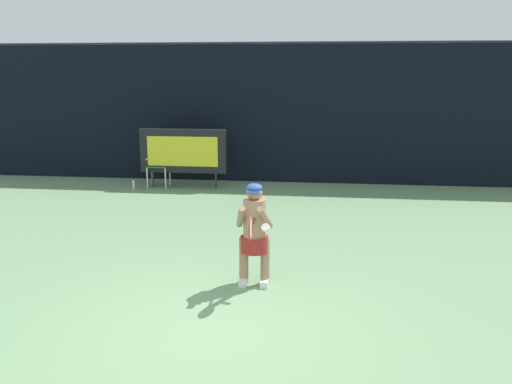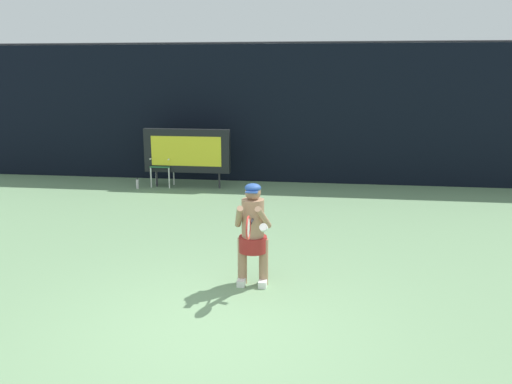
{
  "view_description": "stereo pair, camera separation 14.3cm",
  "coord_description": "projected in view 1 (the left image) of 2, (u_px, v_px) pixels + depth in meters",
  "views": [
    {
      "loc": [
        1.18,
        -5.62,
        2.94
      ],
      "look_at": [
        0.19,
        2.58,
        1.05
      ],
      "focal_mm": 37.52,
      "sensor_mm": 36.0,
      "label": 1
    },
    {
      "loc": [
        1.33,
        -5.6,
        2.94
      ],
      "look_at": [
        0.19,
        2.58,
        1.05
      ],
      "focal_mm": 37.52,
      "sensor_mm": 36.0,
      "label": 2
    }
  ],
  "objects": [
    {
      "name": "scoreboard",
      "position": [
        183.0,
        151.0,
        13.48
      ],
      "size": [
        2.2,
        0.21,
        1.5
      ],
      "color": "black",
      "rests_on": "ground"
    },
    {
      "name": "umpire_chair",
      "position": [
        159.0,
        162.0,
        13.75
      ],
      "size": [
        0.52,
        0.44,
        1.08
      ],
      "color": "white",
      "rests_on": "ground"
    },
    {
      "name": "tennis_player",
      "position": [
        254.0,
        231.0,
        7.35
      ],
      "size": [
        0.52,
        0.59,
        1.44
      ],
      "color": "white",
      "rests_on": "ground"
    },
    {
      "name": "backdrop_screen",
      "position": [
        276.0,
        114.0,
        14.06
      ],
      "size": [
        18.0,
        0.12,
        3.66
      ],
      "color": "black",
      "rests_on": "ground"
    },
    {
      "name": "tennis_racket",
      "position": [
        251.0,
        227.0,
        6.81
      ],
      "size": [
        0.03,
        0.6,
        0.31
      ],
      "rotation": [
        0.0,
        0.0,
        -0.24
      ],
      "color": "black"
    },
    {
      "name": "ground",
      "position": [
        210.0,
        337.0,
        6.06
      ],
      "size": [
        18.0,
        22.0,
        0.03
      ],
      "color": "#6C9166"
    },
    {
      "name": "water_bottle",
      "position": [
        133.0,
        184.0,
        13.5
      ],
      "size": [
        0.07,
        0.07,
        0.27
      ],
      "color": "silver",
      "rests_on": "ground"
    }
  ]
}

